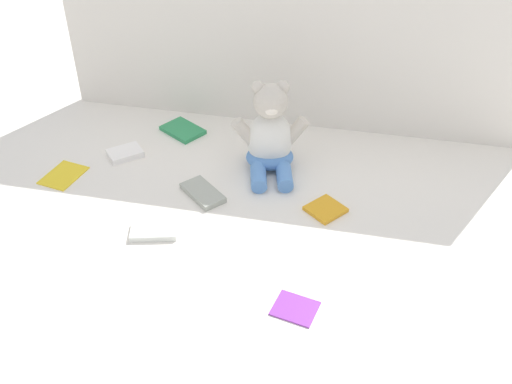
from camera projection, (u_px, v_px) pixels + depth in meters
ground_plane at (266, 200)px, 1.67m from camera, size 3.20×3.20×0.00m
backdrop_drape at (295, 30)px, 1.82m from camera, size 1.50×0.03×0.64m
teddy_bear at (270, 137)px, 1.74m from camera, size 0.23×0.22×0.27m
book_case_0 at (63, 175)px, 1.76m from camera, size 0.12×0.14×0.01m
book_case_1 at (125, 153)px, 1.84m from camera, size 0.12×0.12×0.02m
book_case_2 at (203, 193)px, 1.69m from camera, size 0.15×0.14×0.02m
book_case_3 at (326, 209)px, 1.63m from camera, size 0.13×0.13×0.01m
book_case_4 at (154, 230)px, 1.56m from camera, size 0.13×0.10×0.02m
book_case_5 at (183, 130)px, 1.96m from camera, size 0.16×0.15×0.01m
book_case_6 at (295, 308)px, 1.35m from camera, size 0.11×0.10×0.01m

